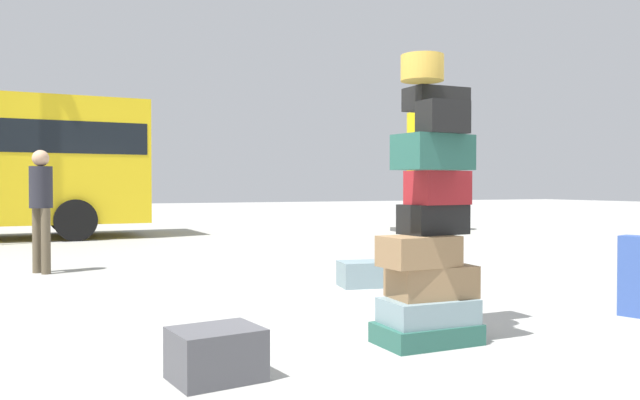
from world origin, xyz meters
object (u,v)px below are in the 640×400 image
(suitcase_slate_behind_tower, at_px, (373,274))
(yellow_dummy_statue, at_px, (425,167))
(suitcase_charcoal_foreground_far, at_px, (216,354))
(person_bearded_onlooker, at_px, (41,199))
(suitcase_tower, at_px, (430,230))

(suitcase_slate_behind_tower, bearing_deg, yellow_dummy_statue, 63.27)
(yellow_dummy_statue, bearing_deg, suitcase_slate_behind_tower, -127.44)
(suitcase_slate_behind_tower, height_order, yellow_dummy_statue, yellow_dummy_statue)
(suitcase_charcoal_foreground_far, bearing_deg, suitcase_slate_behind_tower, 38.88)
(person_bearded_onlooker, bearing_deg, suitcase_tower, -3.50)
(suitcase_charcoal_foreground_far, bearing_deg, suitcase_tower, 0.28)
(suitcase_slate_behind_tower, bearing_deg, person_bearded_onlooker, 152.42)
(person_bearded_onlooker, relative_size, yellow_dummy_statue, 0.44)
(person_bearded_onlooker, bearing_deg, suitcase_slate_behind_tower, 22.10)
(yellow_dummy_statue, bearing_deg, suitcase_charcoal_foreground_far, -129.21)
(suitcase_charcoal_foreground_far, distance_m, suitcase_slate_behind_tower, 3.85)
(suitcase_tower, xyz_separation_m, yellow_dummy_statue, (6.52, 9.86, 0.83))
(suitcase_tower, distance_m, person_bearded_onlooker, 5.98)
(suitcase_tower, bearing_deg, suitcase_charcoal_foreground_far, -172.03)
(suitcase_tower, height_order, suitcase_charcoal_foreground_far, suitcase_tower)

